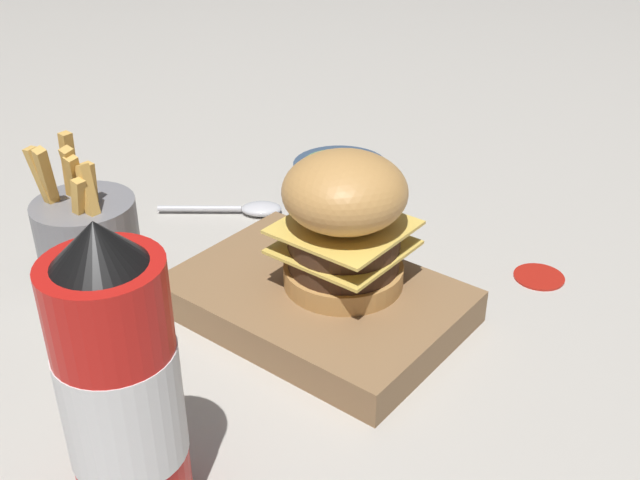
{
  "coord_description": "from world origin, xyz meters",
  "views": [
    {
      "loc": [
        0.36,
        -0.45,
        0.41
      ],
      "look_at": [
        0.0,
        0.0,
        0.08
      ],
      "focal_mm": 42.0,
      "sensor_mm": 36.0,
      "label": 1
    }
  ],
  "objects_px": {
    "ketchup_bottle": "(121,391)",
    "spoon": "(250,209)",
    "burger": "(344,221)",
    "fries_basket": "(88,238)",
    "side_bowl": "(340,181)",
    "serving_board": "(320,302)"
  },
  "relations": [
    {
      "from": "burger",
      "to": "ketchup_bottle",
      "type": "xyz_separation_m",
      "value": [
        0.03,
        -0.27,
        0.0
      ]
    },
    {
      "from": "ketchup_bottle",
      "to": "side_bowl",
      "type": "xyz_separation_m",
      "value": [
        -0.17,
        0.46,
        -0.07
      ]
    },
    {
      "from": "spoon",
      "to": "burger",
      "type": "bearing_deg",
      "value": -62.24
    },
    {
      "from": "ketchup_bottle",
      "to": "fries_basket",
      "type": "bearing_deg",
      "value": 148.59
    },
    {
      "from": "ketchup_bottle",
      "to": "fries_basket",
      "type": "xyz_separation_m",
      "value": [
        -0.26,
        0.16,
        -0.05
      ]
    },
    {
      "from": "burger",
      "to": "ketchup_bottle",
      "type": "height_order",
      "value": "ketchup_bottle"
    },
    {
      "from": "serving_board",
      "to": "ketchup_bottle",
      "type": "bearing_deg",
      "value": -80.68
    },
    {
      "from": "ketchup_bottle",
      "to": "serving_board",
      "type": "bearing_deg",
      "value": 99.32
    },
    {
      "from": "ketchup_bottle",
      "to": "spoon",
      "type": "bearing_deg",
      "value": 122.98
    },
    {
      "from": "serving_board",
      "to": "side_bowl",
      "type": "bearing_deg",
      "value": 122.55
    },
    {
      "from": "ketchup_bottle",
      "to": "spoon",
      "type": "relative_size",
      "value": 1.72
    },
    {
      "from": "ketchup_bottle",
      "to": "spoon",
      "type": "xyz_separation_m",
      "value": [
        -0.24,
        0.36,
        -0.09
      ]
    },
    {
      "from": "serving_board",
      "to": "side_bowl",
      "type": "height_order",
      "value": "side_bowl"
    },
    {
      "from": "burger",
      "to": "fries_basket",
      "type": "relative_size",
      "value": 0.84
    },
    {
      "from": "serving_board",
      "to": "side_bowl",
      "type": "distance_m",
      "value": 0.25
    },
    {
      "from": "side_bowl",
      "to": "spoon",
      "type": "xyz_separation_m",
      "value": [
        -0.06,
        -0.09,
        -0.02
      ]
    },
    {
      "from": "burger",
      "to": "fries_basket",
      "type": "bearing_deg",
      "value": -155.15
    },
    {
      "from": "ketchup_bottle",
      "to": "fries_basket",
      "type": "height_order",
      "value": "ketchup_bottle"
    },
    {
      "from": "spoon",
      "to": "serving_board",
      "type": "bearing_deg",
      "value": -67.99
    },
    {
      "from": "burger",
      "to": "side_bowl",
      "type": "relative_size",
      "value": 1.13
    },
    {
      "from": "ketchup_bottle",
      "to": "side_bowl",
      "type": "distance_m",
      "value": 0.49
    },
    {
      "from": "side_bowl",
      "to": "ketchup_bottle",
      "type": "bearing_deg",
      "value": -69.28
    }
  ]
}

